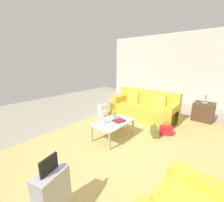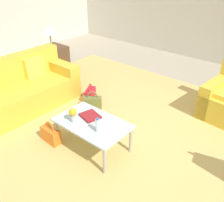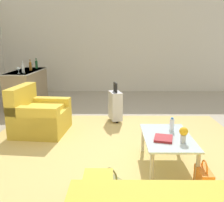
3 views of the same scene
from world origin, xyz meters
name	(u,v)px [view 1 (image 1 of 3)]	position (x,y,z in m)	size (l,w,h in m)	color
ground_plane	(120,152)	(0.00, 0.00, 0.00)	(12.00, 12.00, 0.00)	#A89E89
wall_left	(189,69)	(-5.06, 0.00, 1.55)	(0.12, 8.00, 3.10)	beige
area_rug	(142,144)	(-0.60, 0.20, 0.00)	(5.20, 4.40, 0.01)	tan
couch	(144,108)	(-2.19, -0.60, 0.32)	(0.86, 2.16, 0.92)	gold
coffee_table	(113,124)	(-0.40, -0.50, 0.38)	(1.04, 0.65, 0.44)	silver
water_bottle	(105,120)	(-0.20, -0.60, 0.53)	(0.06, 0.06, 0.20)	silver
coffee_table_book	(119,120)	(-0.52, -0.42, 0.45)	(0.27, 0.23, 0.03)	maroon
flower_vase	(114,113)	(-0.62, -0.65, 0.56)	(0.11, 0.11, 0.21)	#B2B7BC
side_table	(203,112)	(-3.20, 1.00, 0.29)	(0.59, 0.59, 0.57)	#513823
table_lamp	(207,91)	(-3.20, 1.00, 0.96)	(0.34, 0.34, 0.50)	#ADA899
suitcase_silver	(52,193)	(1.60, 0.20, 0.36)	(0.44, 0.31, 0.85)	#B7B7BC
handbag_olive	(155,131)	(-1.14, 0.26, 0.13)	(0.34, 0.31, 0.36)	olive
handbag_orange	(117,123)	(-0.96, -0.82, 0.13)	(0.32, 0.15, 0.36)	orange
handbag_red	(166,130)	(-1.40, 0.45, 0.13)	(0.28, 0.35, 0.36)	red
backpack_white	(103,110)	(-1.40, -1.79, 0.19)	(0.33, 0.30, 0.40)	white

